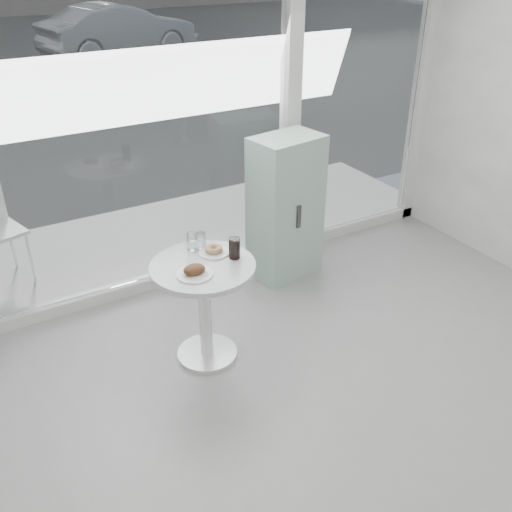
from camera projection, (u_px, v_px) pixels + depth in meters
storefront at (203, 81)px, 4.45m from camera, size 5.00×0.14×3.00m
main_table at (204, 292)px, 3.94m from camera, size 0.72×0.72×0.77m
patio_deck at (170, 235)px, 5.85m from camera, size 5.60×1.60×0.05m
mint_cabinet at (285, 208)px, 4.95m from camera, size 0.64×0.48×1.27m
car_silver at (119, 30)px, 14.25m from camera, size 4.09×2.13×1.28m
plate_fritter at (195, 271)px, 3.71m from camera, size 0.24×0.24×0.07m
plate_donut at (214, 251)px, 3.96m from camera, size 0.21×0.21×0.05m
water_tumbler_a at (192, 242)px, 4.00m from camera, size 0.07×0.07×0.12m
water_tumbler_b at (201, 241)px, 4.01m from camera, size 0.07×0.07×0.12m
cola_glass at (234, 248)px, 3.88m from camera, size 0.08×0.08×0.15m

